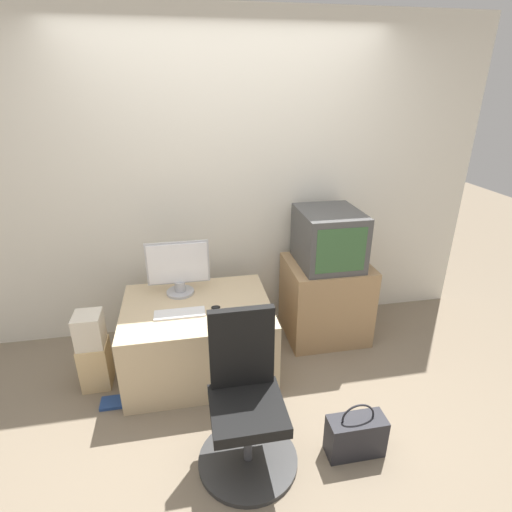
# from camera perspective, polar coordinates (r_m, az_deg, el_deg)

# --- Properties ---
(ground_plane) EXTENTS (12.00, 12.00, 0.00)m
(ground_plane) POSITION_cam_1_polar(r_m,az_deg,el_deg) (2.85, 0.35, -23.01)
(ground_plane) COLOR #7F705B
(wall_back) EXTENTS (4.40, 0.05, 2.60)m
(wall_back) POSITION_cam_1_polar(r_m,az_deg,el_deg) (3.37, -3.98, 10.18)
(wall_back) COLOR silver
(wall_back) RESTS_ON ground_plane
(desk) EXTENTS (1.08, 0.83, 0.57)m
(desk) POSITION_cam_1_polar(r_m,az_deg,el_deg) (3.15, -8.20, -11.40)
(desk) COLOR #CCB289
(desk) RESTS_ON ground_plane
(side_stand) EXTENTS (0.68, 0.60, 0.69)m
(side_stand) POSITION_cam_1_polar(r_m,az_deg,el_deg) (3.54, 9.85, -6.07)
(side_stand) COLOR #A37F56
(side_stand) RESTS_ON ground_plane
(main_monitor) EXTENTS (0.47, 0.21, 0.43)m
(main_monitor) POSITION_cam_1_polar(r_m,az_deg,el_deg) (3.08, -11.03, -1.76)
(main_monitor) COLOR #B2B2B7
(main_monitor) RESTS_ON desk
(keyboard) EXTENTS (0.36, 0.13, 0.01)m
(keyboard) POSITION_cam_1_polar(r_m,az_deg,el_deg) (2.90, -10.85, -8.07)
(keyboard) COLOR white
(keyboard) RESTS_ON desk
(mouse) EXTENTS (0.07, 0.04, 0.03)m
(mouse) POSITION_cam_1_polar(r_m,az_deg,el_deg) (2.92, -5.78, -7.30)
(mouse) COLOR black
(mouse) RESTS_ON desk
(crt_tv) EXTENTS (0.48, 0.56, 0.45)m
(crt_tv) POSITION_cam_1_polar(r_m,az_deg,el_deg) (3.29, 10.31, 2.56)
(crt_tv) COLOR #474747
(crt_tv) RESTS_ON side_stand
(office_chair) EXTENTS (0.59, 0.59, 0.94)m
(office_chair) POSITION_cam_1_polar(r_m,az_deg,el_deg) (2.45, -1.43, -21.03)
(office_chair) COLOR #333333
(office_chair) RESTS_ON ground_plane
(cardboard_box_lower) EXTENTS (0.20, 0.22, 0.35)m
(cardboard_box_lower) POSITION_cam_1_polar(r_m,az_deg,el_deg) (3.25, -21.91, -14.12)
(cardboard_box_lower) COLOR #D1B27F
(cardboard_box_lower) RESTS_ON ground_plane
(cardboard_box_upper) EXTENTS (0.19, 0.20, 0.24)m
(cardboard_box_upper) POSITION_cam_1_polar(r_m,az_deg,el_deg) (3.09, -22.75, -9.68)
(cardboard_box_upper) COLOR beige
(cardboard_box_upper) RESTS_ON cardboard_box_lower
(handbag) EXTENTS (0.35, 0.15, 0.37)m
(handbag) POSITION_cam_1_polar(r_m,az_deg,el_deg) (2.68, 14.04, -23.60)
(handbag) COLOR #232328
(handbag) RESTS_ON ground_plane
(book) EXTENTS (0.18, 0.12, 0.02)m
(book) POSITION_cam_1_polar(r_m,az_deg,el_deg) (3.15, -19.68, -19.09)
(book) COLOR navy
(book) RESTS_ON ground_plane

